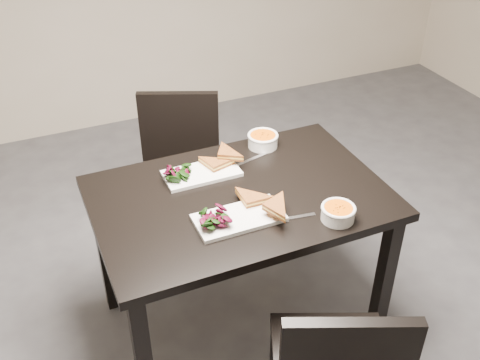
{
  "coord_description": "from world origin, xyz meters",
  "views": [
    {
      "loc": [
        -1.07,
        -1.45,
        2.11
      ],
      "look_at": [
        -0.32,
        0.28,
        0.82
      ],
      "focal_mm": 42.17,
      "sensor_mm": 36.0,
      "label": 1
    }
  ],
  "objects_px": {
    "table": "(240,213)",
    "plate_far": "(202,173)",
    "chair_far": "(180,165)",
    "soup_bowl_far": "(263,139)",
    "soup_bowl_near": "(338,212)",
    "plate_near": "(239,218)"
  },
  "relations": [
    {
      "from": "chair_far",
      "to": "plate_near",
      "type": "relative_size",
      "value": 2.47
    },
    {
      "from": "chair_far",
      "to": "soup_bowl_near",
      "type": "xyz_separation_m",
      "value": [
        0.32,
        -1.01,
        0.3
      ]
    },
    {
      "from": "table",
      "to": "soup_bowl_near",
      "type": "height_order",
      "value": "soup_bowl_near"
    },
    {
      "from": "plate_far",
      "to": "plate_near",
      "type": "bearing_deg",
      "value": -85.96
    },
    {
      "from": "plate_far",
      "to": "soup_bowl_near",
      "type": "bearing_deg",
      "value": -53.03
    },
    {
      "from": "chair_far",
      "to": "soup_bowl_far",
      "type": "relative_size",
      "value": 5.91
    },
    {
      "from": "table",
      "to": "plate_far",
      "type": "bearing_deg",
      "value": 116.11
    },
    {
      "from": "soup_bowl_near",
      "to": "plate_far",
      "type": "xyz_separation_m",
      "value": [
        -0.38,
        0.5,
        -0.03
      ]
    },
    {
      "from": "table",
      "to": "soup_bowl_far",
      "type": "height_order",
      "value": "soup_bowl_far"
    },
    {
      "from": "chair_far",
      "to": "soup_bowl_near",
      "type": "distance_m",
      "value": 1.11
    },
    {
      "from": "soup_bowl_far",
      "to": "plate_far",
      "type": "bearing_deg",
      "value": -161.72
    },
    {
      "from": "plate_near",
      "to": "soup_bowl_far",
      "type": "relative_size",
      "value": 2.4
    },
    {
      "from": "table",
      "to": "plate_far",
      "type": "relative_size",
      "value": 3.69
    },
    {
      "from": "chair_far",
      "to": "soup_bowl_far",
      "type": "bearing_deg",
      "value": -31.43
    },
    {
      "from": "plate_near",
      "to": "plate_far",
      "type": "relative_size",
      "value": 1.06
    },
    {
      "from": "soup_bowl_far",
      "to": "soup_bowl_near",
      "type": "bearing_deg",
      "value": -87.23
    },
    {
      "from": "plate_far",
      "to": "soup_bowl_far",
      "type": "xyz_separation_m",
      "value": [
        0.35,
        0.11,
        0.03
      ]
    },
    {
      "from": "table",
      "to": "plate_far",
      "type": "xyz_separation_m",
      "value": [
        -0.1,
        0.2,
        0.11
      ]
    },
    {
      "from": "plate_near",
      "to": "plate_far",
      "type": "bearing_deg",
      "value": 94.04
    },
    {
      "from": "chair_far",
      "to": "plate_far",
      "type": "height_order",
      "value": "chair_far"
    },
    {
      "from": "chair_far",
      "to": "plate_near",
      "type": "xyz_separation_m",
      "value": [
        -0.03,
        -0.87,
        0.27
      ]
    },
    {
      "from": "chair_far",
      "to": "plate_near",
      "type": "bearing_deg",
      "value": -69.37
    }
  ]
}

